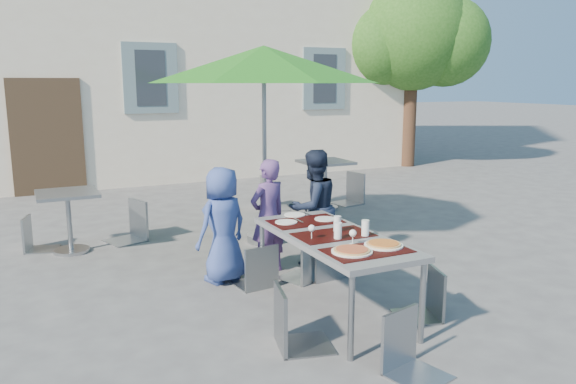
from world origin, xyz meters
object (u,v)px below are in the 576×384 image
dining_table (333,241)px  bg_chair_l_0 (33,213)px  cafe_table_0 (68,210)px  bg_chair_r_1 (352,169)px  child_1 (268,216)px  patio_umbrella (264,66)px  chair_2 (328,225)px  chair_5 (411,307)px  chair_4 (428,265)px  chair_1 (306,234)px  bg_chair_l_1 (268,173)px  chair_0 (257,240)px  chair_3 (293,281)px  child_0 (223,225)px  pizza_near_right (384,244)px  child_2 (313,207)px  bg_chair_r_0 (130,196)px  cafe_table_1 (325,174)px  pizza_near_left (352,251)px

dining_table → bg_chair_l_0: (-2.43, 3.37, -0.21)m
cafe_table_0 → bg_chair_r_1: (4.77, 0.97, 0.07)m
child_1 → patio_umbrella: patio_umbrella is taller
chair_2 → chair_5: 2.12m
chair_4 → cafe_table_0: size_ratio=1.10×
chair_2 → patio_umbrella: (-0.05, 1.61, 1.73)m
dining_table → chair_1: size_ratio=2.07×
child_1 → bg_chair_l_1: 3.23m
dining_table → patio_umbrella: size_ratio=0.62×
chair_0 → chair_3: (-0.27, -1.39, 0.06)m
chair_4 → chair_1: bearing=112.3°
bg_chair_r_1 → bg_chair_l_0: bearing=-172.4°
chair_0 → bg_chair_l_1: 3.72m
patio_umbrella → bg_chair_l_1: bearing=64.9°
child_0 → dining_table: bearing=96.8°
chair_0 → chair_2: size_ratio=0.86×
chair_3 → chair_4: (1.37, 0.02, -0.07)m
pizza_near_right → cafe_table_0: pizza_near_right is taller
child_0 → chair_1: 0.90m
chair_0 → bg_chair_l_1: bearing=64.4°
child_2 → chair_5: child_2 is taller
child_0 → bg_chair_l_1: bearing=-141.6°
chair_5 → patio_umbrella: bearing=83.3°
chair_3 → bg_chair_l_1: size_ratio=0.92×
child_2 → bg_chair_r_0: (-1.75, 1.96, -0.07)m
chair_2 → chair_3: chair_2 is taller
chair_5 → cafe_table_1: chair_5 is taller
child_2 → chair_1: 0.63m
bg_chair_r_0 → cafe_table_1: bg_chair_r_0 is taller
chair_0 → cafe_table_1: size_ratio=1.06×
patio_umbrella → child_1: bearing=-111.8°
pizza_near_right → chair_3: 0.87m
child_2 → bg_chair_r_0: bearing=-59.7°
dining_table → patio_umbrella: patio_umbrella is taller
pizza_near_left → chair_4: bearing=5.2°
chair_4 → dining_table: bearing=147.5°
pizza_near_left → pizza_near_right: size_ratio=1.02×
bg_chair_l_0 → bg_chair_r_1: 5.22m
bg_chair_l_0 → chair_3: bearing=-65.1°
bg_chair_l_0 → bg_chair_l_1: (3.66, 0.89, 0.13)m
child_2 → bg_chair_r_0: 2.63m
chair_2 → dining_table: bearing=-116.9°
dining_table → bg_chair_r_0: bearing=110.2°
pizza_near_right → chair_3: chair_3 is taller
child_1 → patio_umbrella: bearing=-127.7°
chair_0 → chair_3: bearing=-101.0°
child_0 → chair_5: size_ratio=1.42×
child_2 → chair_0: size_ratio=1.55×
chair_3 → pizza_near_left: bearing=-7.1°
dining_table → chair_5: (-0.05, -1.21, -0.18)m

